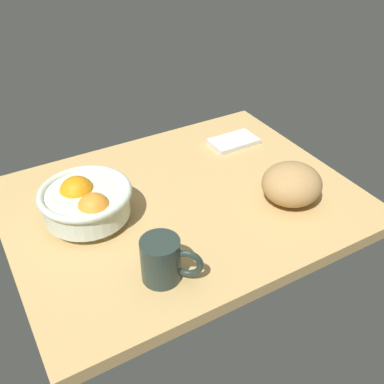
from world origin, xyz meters
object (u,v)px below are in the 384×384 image
fruit_bowl (86,201)px  napkin_folded (233,141)px  bread_loaf (292,184)px  mug (163,260)px

fruit_bowl → napkin_folded: (46.46, 12.24, -4.64)cm
bread_loaf → napkin_folded: (3.59, 28.42, -4.02)cm
napkin_folded → mug: (-39.87, -35.42, 3.84)cm
bread_loaf → fruit_bowl: bearing=159.3°
bread_loaf → napkin_folded: bearing=82.8°
mug → fruit_bowl: bearing=105.9°
fruit_bowl → bread_loaf: 45.82cm
fruit_bowl → mug: 24.12cm
bread_loaf → napkin_folded: bread_loaf is taller
napkin_folded → mug: 53.47cm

